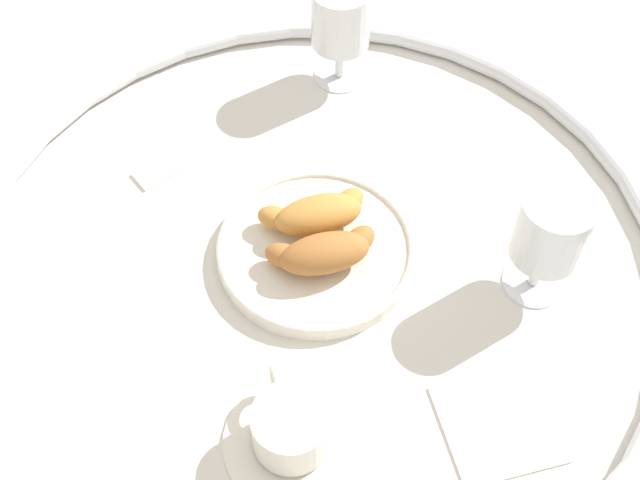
% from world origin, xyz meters
% --- Properties ---
extents(ground_plane, '(2.20, 2.20, 0.00)m').
position_xyz_m(ground_plane, '(0.00, 0.00, 0.00)').
color(ground_plane, silver).
extents(table_chrome_rim, '(0.81, 0.81, 0.02)m').
position_xyz_m(table_chrome_rim, '(0.00, 0.00, 0.01)').
color(table_chrome_rim, silver).
rests_on(table_chrome_rim, ground_plane).
extents(pastry_plate, '(0.23, 0.23, 0.02)m').
position_xyz_m(pastry_plate, '(0.00, 0.01, 0.01)').
color(pastry_plate, silver).
rests_on(pastry_plate, ground_plane).
extents(croissant_large, '(0.13, 0.09, 0.04)m').
position_xyz_m(croissant_large, '(0.01, -0.02, 0.04)').
color(croissant_large, '#AD6B33').
rests_on(croissant_large, pastry_plate).
extents(croissant_small, '(0.13, 0.09, 0.04)m').
position_xyz_m(croissant_small, '(-0.00, 0.04, 0.04)').
color(croissant_small, '#CC893D').
rests_on(croissant_small, pastry_plate).
extents(coffee_cup_near, '(0.14, 0.14, 0.06)m').
position_xyz_m(coffee_cup_near, '(-0.00, -0.22, 0.03)').
color(coffee_cup_near, silver).
rests_on(coffee_cup_near, ground_plane).
extents(juice_glass_left, '(0.08, 0.08, 0.14)m').
position_xyz_m(juice_glass_left, '(0.00, 0.31, 0.10)').
color(juice_glass_left, white).
rests_on(juice_glass_left, ground_plane).
extents(juice_glass_right, '(0.08, 0.08, 0.14)m').
position_xyz_m(juice_glass_right, '(0.24, -0.01, 0.10)').
color(juice_glass_right, white).
rests_on(juice_glass_right, ground_plane).
extents(sugar_packet, '(0.06, 0.06, 0.01)m').
position_xyz_m(sugar_packet, '(-0.21, 0.11, 0.00)').
color(sugar_packet, white).
rests_on(sugar_packet, ground_plane).
extents(folded_napkin, '(0.14, 0.14, 0.01)m').
position_xyz_m(folded_napkin, '(0.20, -0.18, 0.00)').
color(folded_napkin, silver).
rests_on(folded_napkin, ground_plane).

